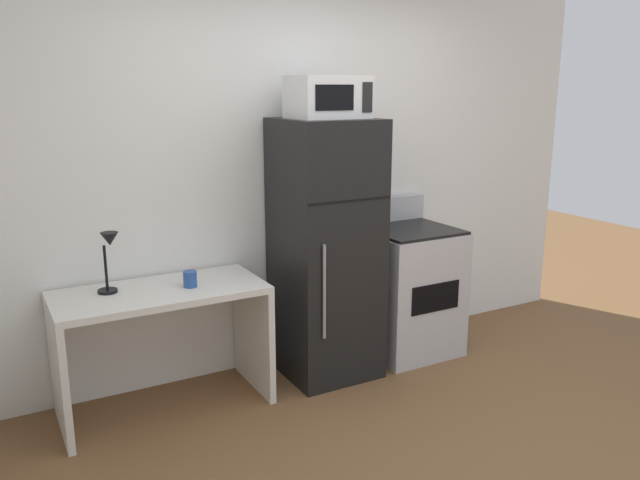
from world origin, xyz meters
The scene contains 8 objects.
ground_plane centered at (0.00, 0.00, 0.00)m, with size 12.00×12.00×0.00m, color brown.
wall_back_white centered at (0.00, 1.70, 1.30)m, with size 5.00×0.10×2.60m, color white.
desk centered at (-1.03, 1.34, 0.53)m, with size 1.21×0.57×0.75m.
desk_lamp centered at (-1.29, 1.41, 0.99)m, with size 0.14×0.12×0.35m.
coffee_mug centered at (-0.86, 1.30, 0.80)m, with size 0.08×0.08×0.10m, color #264C99.
refrigerator centered at (0.07, 1.33, 0.85)m, with size 0.59×0.63×1.70m.
microwave centered at (0.07, 1.31, 1.83)m, with size 0.46×0.35×0.26m.
oven_range centered at (0.76, 1.33, 0.47)m, with size 0.63×0.61×1.10m.
Camera 1 is at (-1.92, -2.18, 1.90)m, focal length 35.61 mm.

